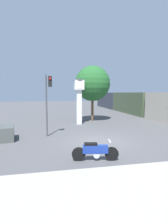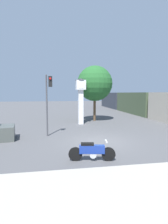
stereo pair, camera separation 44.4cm
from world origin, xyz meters
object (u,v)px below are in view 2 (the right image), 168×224
(clock_tower, at_px, (81,94))
(traffic_light, at_px, (48,95))
(motorcycle, at_px, (92,151))
(freight_train, at_px, (137,103))
(street_tree, at_px, (95,84))

(clock_tower, xyz_separation_m, traffic_light, (-3.18, -4.80, -0.01))
(motorcycle, xyz_separation_m, freight_train, (11.55, 18.77, 1.21))
(motorcycle, xyz_separation_m, clock_tower, (0.97, 10.26, 2.72))
(motorcycle, relative_size, traffic_light, 0.49)
(motorcycle, relative_size, freight_train, 0.07)
(freight_train, bearing_deg, traffic_light, -135.96)
(freight_train, distance_m, street_tree, 11.18)
(street_tree, bearing_deg, traffic_light, -127.34)
(clock_tower, bearing_deg, motorcycle, -95.37)
(freight_train, xyz_separation_m, traffic_light, (-13.77, -13.32, 1.50))
(clock_tower, bearing_deg, traffic_light, -123.52)
(motorcycle, relative_size, clock_tower, 0.47)
(clock_tower, xyz_separation_m, street_tree, (1.96, 1.94, 1.21))
(motorcycle, distance_m, traffic_light, 6.48)
(clock_tower, bearing_deg, street_tree, 44.64)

